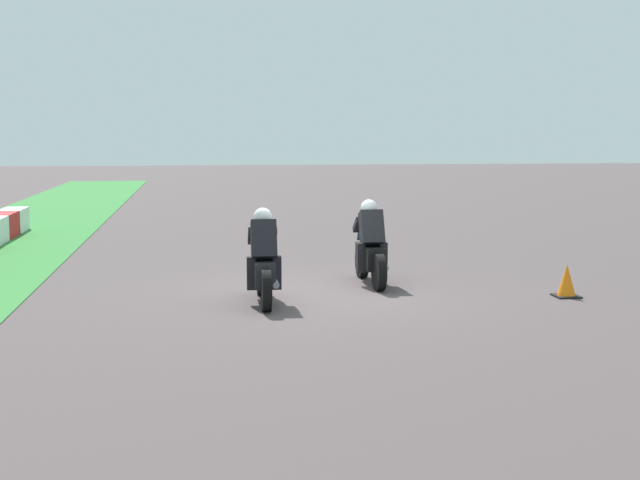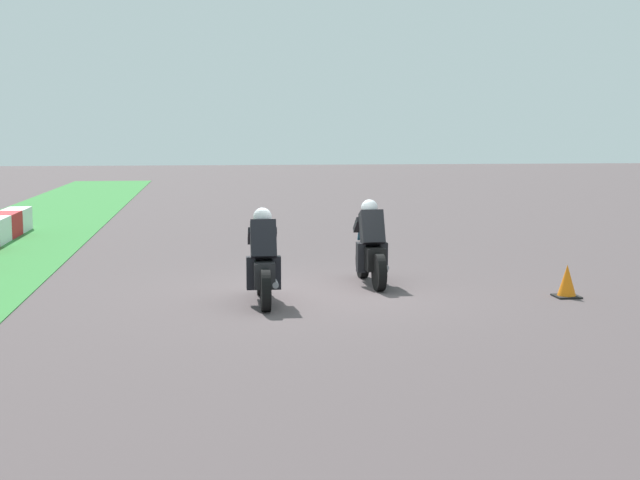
{
  "view_description": "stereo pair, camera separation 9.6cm",
  "coord_description": "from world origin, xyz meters",
  "views": [
    {
      "loc": [
        -14.6,
        1.91,
        2.69
      ],
      "look_at": [
        0.02,
        -0.12,
        0.9
      ],
      "focal_mm": 49.72,
      "sensor_mm": 36.0,
      "label": 1
    },
    {
      "loc": [
        -14.61,
        1.81,
        2.69
      ],
      "look_at": [
        0.02,
        -0.12,
        0.9
      ],
      "focal_mm": 49.72,
      "sensor_mm": 36.0,
      "label": 2
    }
  ],
  "objects": [
    {
      "name": "ground_plane",
      "position": [
        0.0,
        0.0,
        0.0
      ],
      "size": [
        120.0,
        120.0,
        0.0
      ],
      "primitive_type": "plane",
      "color": "#4F4345"
    },
    {
      "name": "traffic_cone",
      "position": [
        -0.92,
        -4.09,
        0.25
      ],
      "size": [
        0.4,
        0.4,
        0.54
      ],
      "color": "black",
      "rests_on": "ground_plane"
    },
    {
      "name": "rider_lane_b",
      "position": [
        -0.73,
        0.89,
        0.62
      ],
      "size": [
        2.04,
        0.54,
        1.51
      ],
      "rotation": [
        0.0,
        0.0,
        -0.02
      ],
      "color": "black",
      "rests_on": "ground_plane"
    },
    {
      "name": "rider_lane_a",
      "position": [
        0.76,
        -1.13,
        0.62
      ],
      "size": [
        2.04,
        0.54,
        1.51
      ],
      "rotation": [
        0.0,
        0.0,
        0.03
      ],
      "color": "black",
      "rests_on": "ground_plane"
    }
  ]
}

